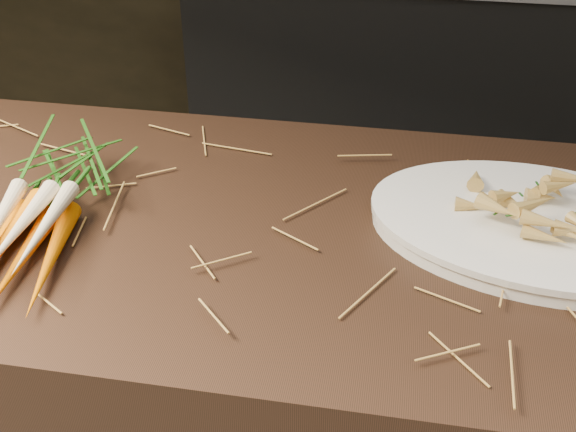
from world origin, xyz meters
name	(u,v)px	position (x,y,z in m)	size (l,w,h in m)	color
main_counter	(249,420)	(0.00, 0.30, 0.45)	(2.40, 0.70, 0.90)	black
back_counter	(426,72)	(0.30, 2.18, 0.42)	(1.82, 0.62, 0.84)	black
straw_bedding	(240,214)	(0.00, 0.30, 0.91)	(1.40, 0.60, 0.02)	#A98740
root_veg_bunch	(52,191)	(-0.28, 0.26, 0.94)	(0.19, 0.46, 0.08)	#CA5900
serving_platter	(538,229)	(0.44, 0.33, 0.91)	(0.49, 0.33, 0.03)	white
roasted_veg_heap	(543,206)	(0.44, 0.33, 0.95)	(0.24, 0.17, 0.05)	#B28A45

